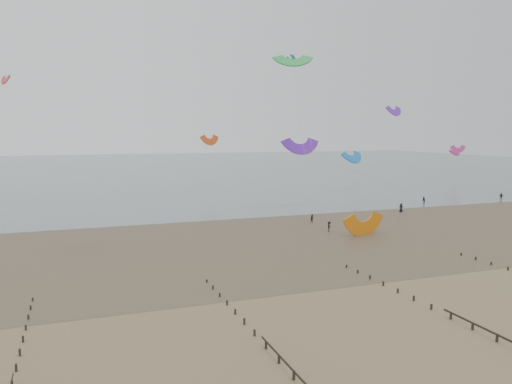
# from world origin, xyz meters

# --- Properties ---
(ground) EXTENTS (500.00, 500.00, 0.00)m
(ground) POSITION_xyz_m (0.00, 0.00, 0.00)
(ground) COLOR brown
(ground) RESTS_ON ground
(sea_and_shore) EXTENTS (500.00, 665.00, 0.03)m
(sea_and_shore) POSITION_xyz_m (-4.08, 34.40, 0.01)
(sea_and_shore) COLOR #475654
(sea_and_shore) RESTS_ON ground
(kitesurfers) EXTENTS (140.85, 22.30, 1.90)m
(kitesurfers) POSITION_xyz_m (28.04, 46.52, 0.87)
(kitesurfers) COLOR black
(kitesurfers) RESTS_ON ground
(grounded_kite) EXTENTS (8.51, 7.30, 4.06)m
(grounded_kite) POSITION_xyz_m (17.09, 28.75, 0.00)
(grounded_kite) COLOR orange
(grounded_kite) RESTS_ON ground
(kites_airborne) EXTENTS (233.31, 129.63, 39.62)m
(kites_airborne) POSITION_xyz_m (-9.33, 83.16, 21.35)
(kites_airborne) COLOR blue
(kites_airborne) RESTS_ON ground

